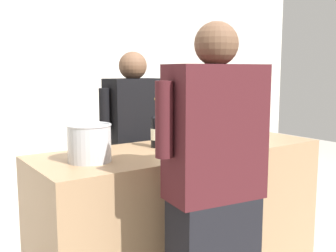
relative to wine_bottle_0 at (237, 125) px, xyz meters
name	(u,v)px	position (x,y,z in m)	size (l,w,h in m)	color
wall_back	(50,78)	(-0.40, 2.68, 0.28)	(8.00, 0.10, 2.80)	beige
counter	(183,220)	(-0.40, 0.08, -0.62)	(1.94, 0.68, 1.00)	#9E7A56
wine_bottle_0	(237,125)	(0.00, 0.00, 0.00)	(0.07, 0.07, 0.33)	black
wine_bottle_1	(209,127)	(-0.16, 0.11, -0.02)	(0.08, 0.08, 0.31)	black
wine_bottle_2	(259,119)	(0.38, 0.14, 0.00)	(0.07, 0.07, 0.34)	black
wine_bottle_3	(157,130)	(-0.54, 0.18, -0.01)	(0.08, 0.08, 0.32)	black
wine_bottle_4	(193,128)	(-0.34, 0.05, 0.00)	(0.08, 0.08, 0.34)	black
wine_bottle_5	(246,120)	(0.30, 0.21, -0.01)	(0.08, 0.08, 0.32)	black
wine_glass	(180,133)	(-0.54, -0.07, 0.00)	(0.08, 0.08, 0.19)	silver
ice_bucket	(89,143)	(-1.07, 0.04, -0.02)	(0.24, 0.24, 0.21)	silver
person_server	(134,160)	(-0.42, 0.70, -0.32)	(0.57, 0.25, 1.63)	black
person_guest	(214,207)	(-0.70, -0.57, -0.29)	(0.61, 0.30, 1.72)	black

